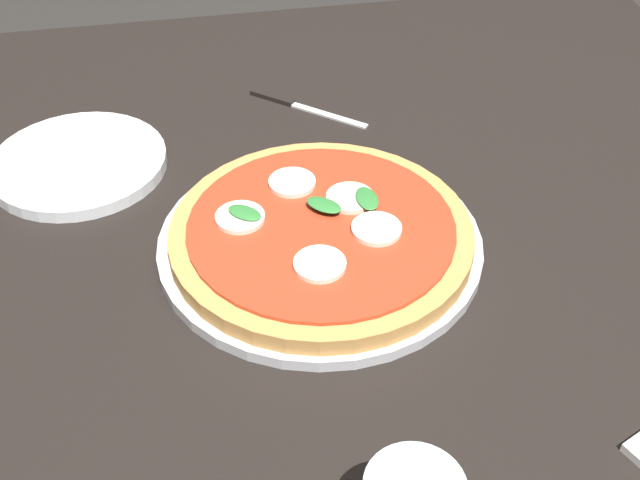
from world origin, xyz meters
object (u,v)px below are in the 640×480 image
at_px(serving_tray, 320,243).
at_px(knife, 293,104).
at_px(plate_white, 79,163).
at_px(dining_table, 320,301).
at_px(pizza, 321,233).

relative_size(serving_tray, knife, 2.44).
bearing_deg(serving_tray, plate_white, -37.49).
distance_m(dining_table, serving_tray, 0.12).
relative_size(dining_table, plate_white, 5.93).
bearing_deg(dining_table, knife, -92.67).
height_order(serving_tray, plate_white, plate_white).
distance_m(pizza, plate_white, 0.30).
bearing_deg(pizza, plate_white, -38.29).
bearing_deg(pizza, serving_tray, -91.32).
distance_m(serving_tray, plate_white, 0.30).
bearing_deg(plate_white, serving_tray, 142.51).
relative_size(serving_tray, plate_white, 1.64).
relative_size(dining_table, serving_tray, 3.62).
xyz_separation_m(dining_table, knife, (-0.01, -0.23, 0.11)).
distance_m(dining_table, pizza, 0.14).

